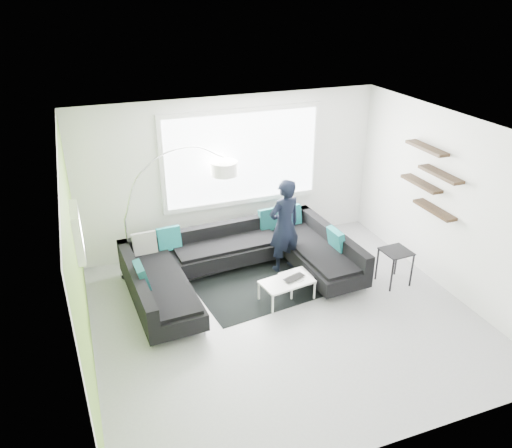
{
  "coord_description": "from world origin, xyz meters",
  "views": [
    {
      "loc": [
        -2.53,
        -5.57,
        4.5
      ],
      "look_at": [
        -0.12,
        0.9,
        1.15
      ],
      "focal_mm": 35.0,
      "sensor_mm": 36.0,
      "label": 1
    }
  ],
  "objects": [
    {
      "name": "rug",
      "position": [
        -0.08,
        0.86,
        0.01
      ],
      "size": [
        2.11,
        1.65,
        0.01
      ],
      "primitive_type": "cube",
      "rotation": [
        0.0,
        0.0,
        0.13
      ],
      "color": "black",
      "rests_on": "ground"
    },
    {
      "name": "sectional_sofa",
      "position": [
        -0.3,
        1.08,
        0.34
      ],
      "size": [
        3.71,
        2.43,
        0.77
      ],
      "rotation": [
        0.0,
        0.0,
        0.06
      ],
      "color": "black",
      "rests_on": "ground"
    },
    {
      "name": "arc_lamp",
      "position": [
        -1.99,
        1.94,
        1.07
      ],
      "size": [
        1.98,
        0.54,
        2.14
      ],
      "primitive_type": null,
      "rotation": [
        0.0,
        0.0,
        0.02
      ],
      "color": "white",
      "rests_on": "ground"
    },
    {
      "name": "laptop",
      "position": [
        0.35,
        0.37,
        0.35
      ],
      "size": [
        0.51,
        0.47,
        0.03
      ],
      "primitive_type": "imported",
      "rotation": [
        0.0,
        0.0,
        0.34
      ],
      "color": "black",
      "rests_on": "coffee_table"
    },
    {
      "name": "room_shell",
      "position": [
        0.04,
        0.21,
        1.81
      ],
      "size": [
        5.54,
        5.04,
        2.82
      ],
      "color": "white",
      "rests_on": "ground"
    },
    {
      "name": "ground",
      "position": [
        0.0,
        0.0,
        0.0
      ],
      "size": [
        5.5,
        5.5,
        0.0
      ],
      "primitive_type": "plane",
      "color": "gray",
      "rests_on": "ground"
    },
    {
      "name": "coffee_table",
      "position": [
        0.38,
        0.5,
        0.17
      ],
      "size": [
        1.12,
        0.76,
        0.34
      ],
      "primitive_type": "cube",
      "rotation": [
        0.0,
        0.0,
        0.16
      ],
      "color": "white",
      "rests_on": "ground"
    },
    {
      "name": "person",
      "position": [
        0.53,
        1.29,
        0.83
      ],
      "size": [
        0.77,
        0.65,
        1.65
      ],
      "primitive_type": "imported",
      "rotation": [
        0.0,
        0.0,
        3.36
      ],
      "color": "black",
      "rests_on": "ground"
    },
    {
      "name": "side_table",
      "position": [
        2.05,
        0.24,
        0.3
      ],
      "size": [
        0.46,
        0.46,
        0.6
      ],
      "primitive_type": "cube",
      "rotation": [
        0.0,
        0.0,
        0.05
      ],
      "color": "black",
      "rests_on": "ground"
    }
  ]
}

